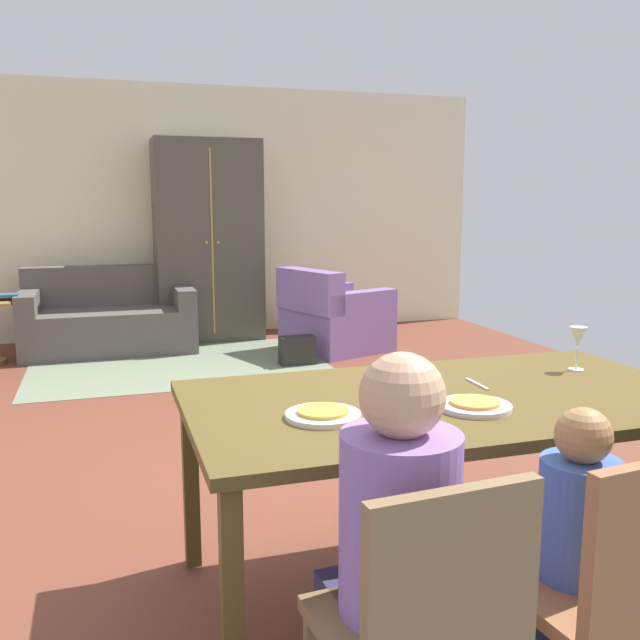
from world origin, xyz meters
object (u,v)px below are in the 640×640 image
wine_glass (578,339)px  dining_chair_child (613,587)px  person_man (392,578)px  plate_near_man (323,415)px  plate_near_child (475,406)px  couch (109,320)px  dining_chair_man (425,625)px  armchair (333,319)px  armoire (208,241)px  book_upper (6,295)px  dining_table (449,412)px  person_child (566,576)px  handbag (297,350)px

wine_glass → dining_chair_child: size_ratio=0.21×
person_man → plate_near_man: bearing=89.7°
plate_near_child → couch: bearing=102.9°
plate_near_child → dining_chair_man: (-0.52, -0.70, -0.28)m
armchair → armoire: size_ratio=0.52×
plate_near_child → dining_chair_child: (0.01, -0.70, -0.28)m
armoire → book_upper: 2.07m
person_man → book_upper: person_man is taller
plate_near_man → wine_glass: (1.22, 0.30, 0.12)m
plate_near_child → dining_chair_child: 0.75m
dining_table → couch: bearing=103.3°
dining_table → armoire: 5.19m
dining_chair_child → person_child: (-0.01, 0.17, -0.06)m
person_man → couch: bearing=96.4°
couch → book_upper: bearing=-162.3°
armoire → person_man: bearing=-94.1°
armchair → plate_near_child: bearing=-102.4°
plate_near_man → dining_chair_child: dining_chair_child is taller
couch → dining_table: bearing=-76.7°
person_man → couch: 5.61m
person_man → dining_chair_child: 0.57m
plate_near_man → couch: size_ratio=0.15×
dining_chair_child → book_upper: (-2.05, 5.46, 0.13)m
dining_chair_man → plate_near_man: bearing=90.4°
plate_near_man → dining_chair_man: (0.01, -0.76, -0.28)m
couch → handbag: couch is taller
dining_table → couch: 5.02m
plate_near_man → couch: bearing=97.2°
person_man → book_upper: 5.50m
plate_near_man → dining_chair_man: bearing=-89.6°
plate_near_man → dining_chair_child: size_ratio=0.29×
armchair → book_upper: size_ratio=4.99×
dining_chair_man → dining_chair_child: (0.53, 0.00, 0.00)m
handbag → armchair: bearing=44.0°
dining_chair_man → person_child: bearing=18.2°
plate_near_man → dining_chair_man: 0.81m
person_man → armoire: size_ratio=0.53×
person_child → armoire: 5.92m
plate_near_child → person_child: 0.63m
wine_glass → armoire: 5.06m
plate_near_man → book_upper: plate_near_man is taller
person_child → couch: 5.70m
dining_table → plate_near_child: size_ratio=7.66×
dining_table → armchair: armchair is taller
plate_near_child → dining_chair_child: size_ratio=0.29×
dining_chair_man → person_man: (-0.01, 0.17, 0.02)m
plate_near_child → couch: 5.20m
person_man → book_upper: size_ratio=5.04×
dining_chair_man → armoire: size_ratio=0.41×
dining_table → book_upper: size_ratio=8.71×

